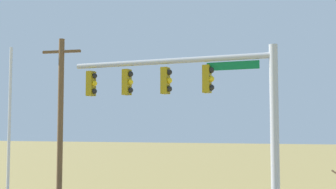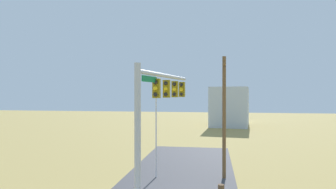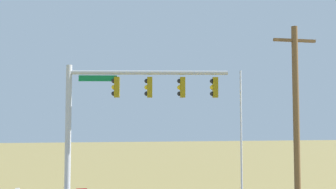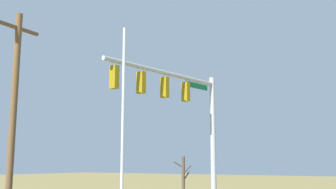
% 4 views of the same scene
% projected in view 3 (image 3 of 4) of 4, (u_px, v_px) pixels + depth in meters
% --- Properties ---
extents(signal_mast, '(7.55, 1.48, 7.41)m').
position_uv_depth(signal_mast, '(120.00, 108.00, 19.30)').
color(signal_mast, '#B2B5BA').
rests_on(signal_mast, ground_plane).
extents(flagpole, '(0.10, 0.10, 7.48)m').
position_uv_depth(flagpole, '(241.00, 141.00, 21.77)').
color(flagpole, silver).
rests_on(flagpole, ground_plane).
extents(utility_pole, '(1.90, 0.26, 8.77)m').
position_uv_depth(utility_pole, '(296.00, 126.00, 17.16)').
color(utility_pole, brown).
rests_on(utility_pole, ground_plane).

